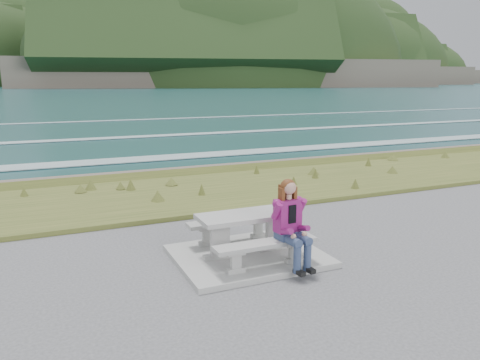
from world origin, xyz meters
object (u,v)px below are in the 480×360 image
at_px(bench_seaward, 233,224).
at_px(seated_woman, 293,236).
at_px(picnic_table, 248,222).
at_px(bench_landward, 266,247).

xyz_separation_m(bench_seaward, seated_woman, (0.43, -1.54, 0.19)).
height_order(picnic_table, bench_landward, picnic_table).
bearing_deg(picnic_table, bench_seaward, 90.00).
relative_size(picnic_table, seated_woman, 1.22).
relative_size(bench_seaward, seated_woman, 1.22).
bearing_deg(bench_seaward, bench_landward, -90.00).
distance_m(picnic_table, seated_woman, 0.95).
height_order(bench_landward, bench_seaward, same).
xyz_separation_m(picnic_table, bench_landward, (0.00, -0.70, -0.23)).
bearing_deg(bench_seaward, seated_woman, -74.31).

